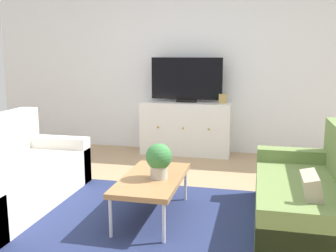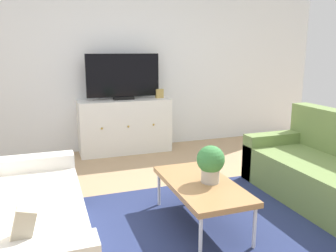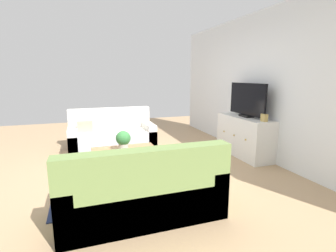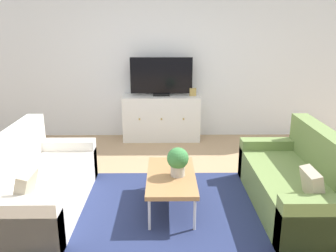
{
  "view_description": "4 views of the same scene",
  "coord_description": "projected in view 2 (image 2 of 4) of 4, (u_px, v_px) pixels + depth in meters",
  "views": [
    {
      "loc": [
        0.91,
        -3.28,
        1.46
      ],
      "look_at": [
        0.0,
        0.68,
        0.7
      ],
      "focal_mm": 41.95,
      "sensor_mm": 36.0,
      "label": 1
    },
    {
      "loc": [
        -1.13,
        -2.49,
        1.45
      ],
      "look_at": [
        0.0,
        0.68,
        0.7
      ],
      "focal_mm": 36.86,
      "sensor_mm": 36.0,
      "label": 2
    },
    {
      "loc": [
        3.93,
        -0.66,
        1.53
      ],
      "look_at": [
        0.0,
        0.68,
        0.7
      ],
      "focal_mm": 27.02,
      "sensor_mm": 36.0,
      "label": 3
    },
    {
      "loc": [
        -0.04,
        -3.52,
        1.95
      ],
      "look_at": [
        0.0,
        0.68,
        0.7
      ],
      "focal_mm": 37.49,
      "sensor_mm": 36.0,
      "label": 4
    }
  ],
  "objects": [
    {
      "name": "couch_left_side",
      "position": [
        8.0,
        226.0,
        2.35
      ],
      "size": [
        0.84,
        1.73,
        0.84
      ],
      "color": "silver",
      "rests_on": "ground_plane"
    },
    {
      "name": "mantel_clock",
      "position": [
        159.0,
        93.0,
        5.03
      ],
      "size": [
        0.11,
        0.07,
        0.13
      ],
      "primitive_type": "cube",
      "color": "tan",
      "rests_on": "tv_console"
    },
    {
      "name": "coffee_table",
      "position": [
        201.0,
        186.0,
        2.85
      ],
      "size": [
        0.52,
        1.01,
        0.38
      ],
      "color": "#A37547",
      "rests_on": "ground_plane"
    },
    {
      "name": "wall_back",
      "position": [
        125.0,
        57.0,
        5.03
      ],
      "size": [
        6.4,
        0.12,
        2.7
      ],
      "primitive_type": "cube",
      "color": "white",
      "rests_on": "ground_plane"
    },
    {
      "name": "tv_console",
      "position": [
        125.0,
        126.0,
        4.95
      ],
      "size": [
        1.29,
        0.47,
        0.76
      ],
      "color": "white",
      "rests_on": "ground_plane"
    },
    {
      "name": "potted_plant",
      "position": [
        211.0,
        162.0,
        2.81
      ],
      "size": [
        0.23,
        0.23,
        0.31
      ],
      "color": "#B7B2A8",
      "rests_on": "coffee_table"
    },
    {
      "name": "area_rug",
      "position": [
        202.0,
        229.0,
        2.84
      ],
      "size": [
        2.5,
        1.9,
        0.01
      ],
      "primitive_type": "cube",
      "color": "navy",
      "rests_on": "ground_plane"
    },
    {
      "name": "ground_plane",
      "position": [
        194.0,
        221.0,
        2.98
      ],
      "size": [
        10.0,
        10.0,
        0.0
      ],
      "primitive_type": "plane",
      "color": "tan"
    },
    {
      "name": "flat_screen_tv",
      "position": [
        123.0,
        77.0,
        4.82
      ],
      "size": [
        1.03,
        0.16,
        0.64
      ],
      "color": "black",
      "rests_on": "tv_console"
    }
  ]
}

